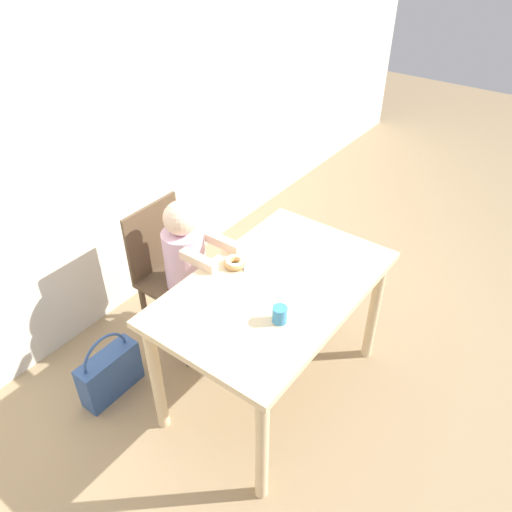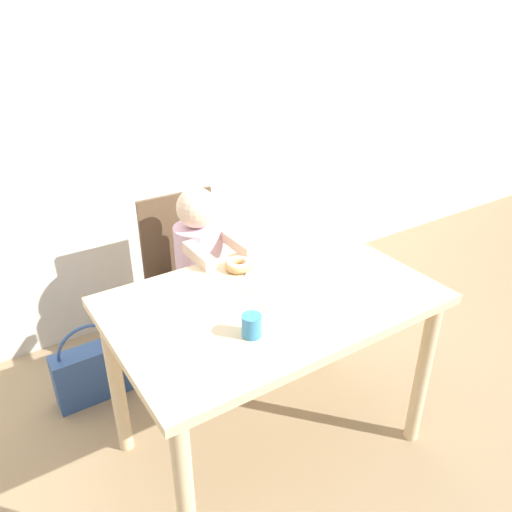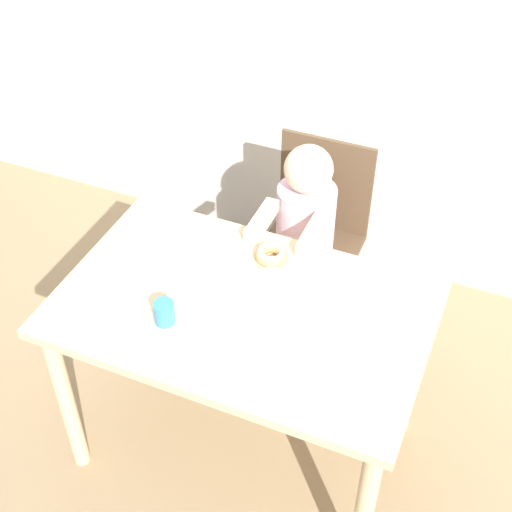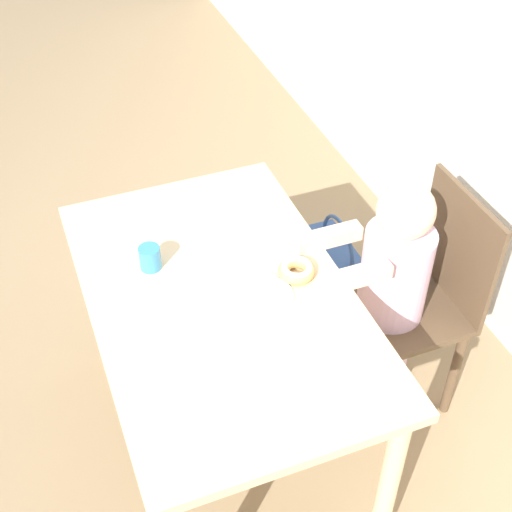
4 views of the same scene
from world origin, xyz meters
The scene contains 9 objects.
ground_plane centered at (0.00, 0.00, 0.00)m, with size 12.00×12.00×0.00m, color #997F5B.
dining_table centered at (0.00, 0.00, 0.65)m, with size 1.20×0.76×0.76m.
chair centered at (0.00, 0.72, 0.47)m, with size 0.39×0.40×0.89m.
child_figure centered at (0.00, 0.60, 0.51)m, with size 0.25×0.43×1.00m.
donut centered at (0.00, 0.25, 0.78)m, with size 0.11×0.11×0.04m.
napkin centered at (0.06, 0.05, 0.76)m, with size 0.26×0.26×0.00m.
handbag centered at (-0.56, 0.70, 0.15)m, with size 0.35×0.12×0.42m.
cup centered at (-0.19, -0.16, 0.79)m, with size 0.07×0.07×0.08m.
plate centered at (0.05, 0.12, 0.76)m, with size 0.17×0.17×0.01m.
Camera 4 is at (1.44, -0.44, 2.25)m, focal length 50.00 mm.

